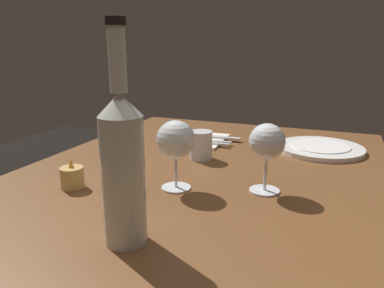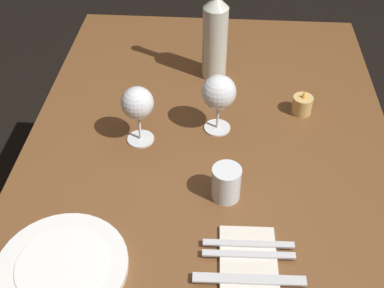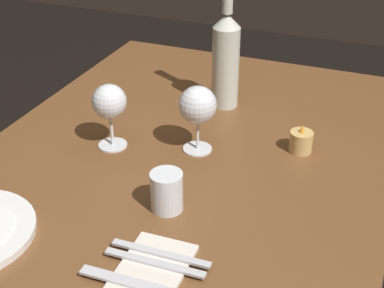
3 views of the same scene
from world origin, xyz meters
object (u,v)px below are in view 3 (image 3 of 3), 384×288
at_px(fork_inner, 155,263).
at_px(fork_outer, 161,253).
at_px(votive_candle, 301,142).
at_px(folded_napkin, 148,276).
at_px(water_tumbler, 167,193).
at_px(table_knife, 140,285).
at_px(wine_bottle, 224,57).
at_px(wine_glass_left, 109,103).
at_px(wine_glass_right, 198,107).

xyz_separation_m(fork_inner, fork_outer, (-0.02, 0.00, 0.00)).
distance_m(votive_candle, folded_napkin, 0.51).
xyz_separation_m(water_tumbler, votive_candle, (-0.31, 0.19, -0.01)).
relative_size(votive_candle, table_knife, 0.32).
bearing_deg(fork_inner, votive_candle, 162.78).
bearing_deg(water_tumbler, votive_candle, 148.00).
xyz_separation_m(folded_napkin, fork_outer, (-0.05, 0.00, 0.01)).
relative_size(wine_bottle, table_knife, 1.67).
distance_m(votive_candle, fork_outer, 0.46).
bearing_deg(wine_glass_left, water_tumbler, 51.15).
xyz_separation_m(votive_candle, folded_napkin, (0.49, -0.14, -0.02)).
height_order(wine_glass_right, water_tumbler, wine_glass_right).
bearing_deg(fork_outer, votive_candle, 161.87).
xyz_separation_m(wine_glass_left, water_tumbler, (0.17, 0.21, -0.07)).
height_order(fork_inner, table_knife, same).
distance_m(water_tumbler, votive_candle, 0.36).
distance_m(wine_bottle, fork_outer, 0.62).
distance_m(votive_candle, table_knife, 0.54).
xyz_separation_m(wine_glass_right, fork_outer, (0.36, 0.07, -0.10)).
relative_size(folded_napkin, fork_outer, 1.07).
height_order(wine_bottle, water_tumbler, wine_bottle).
xyz_separation_m(votive_candle, fork_inner, (0.47, -0.14, -0.01)).
relative_size(wine_glass_right, water_tumbler, 1.96).
height_order(wine_bottle, fork_inner, wine_bottle).
xyz_separation_m(votive_candle, fork_outer, (0.44, -0.14, -0.01)).
bearing_deg(water_tumbler, fork_outer, 19.67).
distance_m(wine_bottle, votive_candle, 0.31).
height_order(wine_glass_right, table_knife, wine_glass_right).
relative_size(folded_napkin, fork_inner, 1.07).
bearing_deg(wine_glass_right, fork_inner, 10.72).
bearing_deg(folded_napkin, wine_glass_right, -169.92).
bearing_deg(folded_napkin, fork_outer, 180.00).
bearing_deg(table_knife, fork_outer, 180.00).
bearing_deg(fork_outer, wine_bottle, -171.00).
height_order(water_tumbler, folded_napkin, water_tumbler).
relative_size(wine_glass_right, votive_candle, 2.32).
bearing_deg(wine_glass_right, folded_napkin, 10.08).
height_order(folded_napkin, fork_inner, fork_inner).
bearing_deg(wine_glass_right, wine_bottle, -174.75).
bearing_deg(fork_inner, table_knife, 0.00).
height_order(wine_bottle, fork_outer, wine_bottle).
height_order(wine_glass_left, votive_candle, wine_glass_left).
xyz_separation_m(wine_glass_right, table_knife, (0.44, 0.07, -0.10)).
relative_size(wine_glass_left, fork_inner, 0.84).
bearing_deg(fork_outer, folded_napkin, 0.00).
bearing_deg(water_tumbler, fork_inner, 16.75).
bearing_deg(votive_candle, table_knife, -15.49).
bearing_deg(folded_napkin, fork_inner, 180.00).
distance_m(votive_candle, fork_inner, 0.49).
distance_m(wine_bottle, fork_inner, 0.64).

